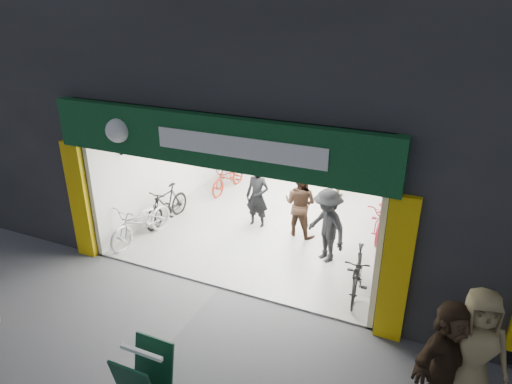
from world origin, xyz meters
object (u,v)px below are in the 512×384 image
Objects in this scene: bike_right_front at (357,273)px; sandwich_board at (145,378)px; bike_left_front at (142,222)px; pedestrian_near at (473,351)px.

sandwich_board reaches higher than bike_right_front.
bike_right_front is at bearing 7.27° from bike_left_front.
bike_right_front is at bearing 120.63° from pedestrian_near.
bike_right_front is 1.64× the size of sandwich_board.
bike_right_front is 4.30m from sandwich_board.
bike_left_front is 1.95× the size of sandwich_board.
sandwich_board is at bearing -44.73° from bike_left_front.
pedestrian_near is (1.94, -1.93, 0.47)m from bike_right_front.
bike_left_front is 0.99× the size of pedestrian_near.
sandwich_board is (-4.01, -1.85, -0.42)m from pedestrian_near.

